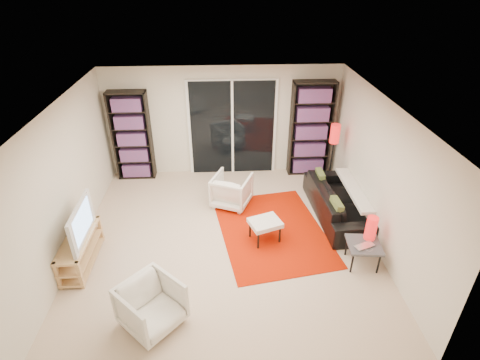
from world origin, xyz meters
The scene contains 20 objects.
floor centered at (0.00, 0.00, 0.00)m, with size 5.00×5.00×0.00m, color beige.
wall_back centered at (0.00, 2.50, 1.20)m, with size 5.00×0.02×2.40m, color beige.
wall_front centered at (0.00, -2.50, 1.20)m, with size 5.00×0.02×2.40m, color beige.
wall_left centered at (-2.50, 0.00, 1.20)m, with size 0.02×5.00×2.40m, color beige.
wall_right centered at (2.50, 0.00, 1.20)m, with size 0.02×5.00×2.40m, color beige.
ceiling centered at (0.00, 0.00, 2.40)m, with size 5.00×5.00×0.02m, color white.
sliding_door centered at (0.20, 2.46, 1.05)m, with size 1.92×0.08×2.16m.
bookshelf_left centered at (-1.95, 2.33, 0.98)m, with size 0.80×0.30×1.95m.
bookshelf_right centered at (1.90, 2.33, 1.05)m, with size 0.90×0.30×2.10m.
tv_stand centered at (-2.30, -0.49, 0.26)m, with size 0.38×1.18×0.50m.
tv centered at (-2.28, -0.49, 0.79)m, with size 1.01×0.13×0.58m, color black.
rug centered at (0.82, 0.17, 0.01)m, with size 1.77×2.40×0.01m, color #B01700.
sofa centered at (2.10, 0.60, 0.29)m, with size 2.02×0.79×0.59m, color black.
armchair_back centered at (0.13, 1.08, 0.32)m, with size 0.68×0.70×0.64m, color silver.
armchair_front centered at (-1.01, -1.72, 0.33)m, with size 0.70×0.72×0.65m, color silver.
ottoman centered at (0.66, -0.07, 0.34)m, with size 0.62×0.56×0.40m.
side_table centered at (2.13, -0.74, 0.36)m, with size 0.55×0.55×0.40m.
laptop centered at (2.12, -0.85, 0.41)m, with size 0.32×0.20×0.03m, color silver.
table_lamp centered at (2.25, -0.60, 0.60)m, with size 0.17×0.17×0.39m, color red.
floor_lamp centered at (2.22, 1.64, 1.09)m, with size 0.21×0.21×1.42m.
Camera 1 is at (-0.04, -5.15, 4.16)m, focal length 28.00 mm.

